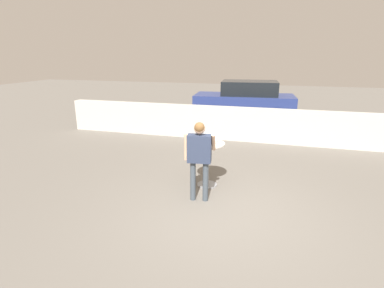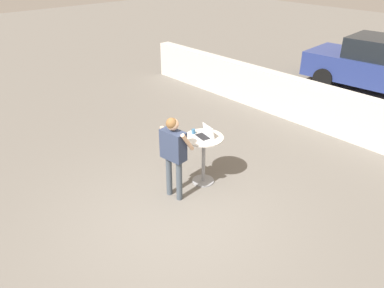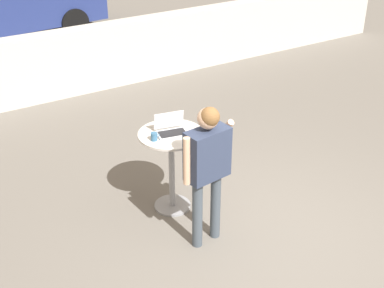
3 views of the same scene
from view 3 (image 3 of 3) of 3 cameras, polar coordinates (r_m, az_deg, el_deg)
The scene contains 7 objects.
ground_plane at distance 6.01m, azimuth 8.40°, elevation -10.35°, with size 50.00×50.00×0.00m, color slate.
pavement_kerb at distance 9.64m, azimuth -10.71°, elevation 8.96°, with size 13.36×0.35×1.13m.
cafe_table at distance 6.12m, azimuth -2.20°, elevation -1.40°, with size 0.75×0.75×1.00m.
laptop at distance 5.96m, azimuth -2.25°, elevation 1.64°, with size 0.39×0.32×0.22m.
coffee_mug at distance 5.82m, azimuth -4.07°, elevation 0.79°, with size 0.11×0.07×0.09m.
standing_person at distance 5.40m, azimuth 1.64°, elevation -1.66°, with size 0.60×0.41×1.62m.
parked_car_near_street at distance 12.96m, azimuth -19.83°, elevation 14.24°, with size 4.58×2.22×1.69m.
Camera 3 is at (-3.13, -3.48, 3.78)m, focal length 50.00 mm.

